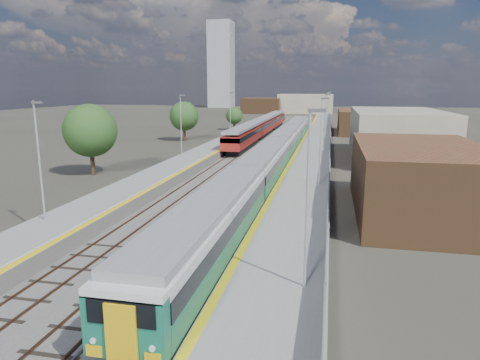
% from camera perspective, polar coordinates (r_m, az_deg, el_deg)
% --- Properties ---
extents(ground, '(320.00, 320.00, 0.00)m').
position_cam_1_polar(ground, '(66.09, 5.38, 4.06)').
color(ground, '#47443A').
rests_on(ground, ground).
extents(ballast_bed, '(10.50, 155.00, 0.06)m').
position_cam_1_polar(ballast_bed, '(68.83, 3.75, 4.43)').
color(ballast_bed, '#565451').
rests_on(ballast_bed, ground).
extents(tracks, '(8.96, 160.00, 0.17)m').
position_cam_1_polar(tracks, '(70.38, 4.43, 4.66)').
color(tracks, '#4C3323').
rests_on(tracks, ground).
extents(platform_right, '(4.70, 155.00, 8.52)m').
position_cam_1_polar(platform_right, '(68.11, 10.06, 4.62)').
color(platform_right, slate).
rests_on(platform_right, ground).
extents(platform_left, '(4.30, 155.00, 8.52)m').
position_cam_1_polar(platform_left, '(70.03, -1.78, 4.99)').
color(platform_left, slate).
rests_on(platform_left, ground).
extents(buildings, '(72.00, 185.50, 40.00)m').
position_cam_1_polar(buildings, '(155.73, 2.53, 12.69)').
color(buildings, brown).
rests_on(buildings, ground).
extents(green_train, '(2.80, 77.93, 3.08)m').
position_cam_1_polar(green_train, '(50.45, 5.09, 4.04)').
color(green_train, black).
rests_on(green_train, ground).
extents(red_train, '(2.74, 55.62, 3.46)m').
position_cam_1_polar(red_train, '(83.76, 3.03, 7.21)').
color(red_train, black).
rests_on(red_train, ground).
extents(tree_a, '(5.65, 5.65, 7.65)m').
position_cam_1_polar(tree_a, '(48.49, -19.34, 6.23)').
color(tree_a, '#382619').
rests_on(tree_a, ground).
extents(tree_b, '(5.14, 5.14, 6.97)m').
position_cam_1_polar(tree_b, '(77.05, -7.48, 8.44)').
color(tree_b, '#382619').
rests_on(tree_b, ground).
extents(tree_c, '(3.77, 3.77, 5.11)m').
position_cam_1_polar(tree_c, '(96.37, -0.78, 8.57)').
color(tree_c, '#382619').
rests_on(tree_c, ground).
extents(tree_d, '(4.49, 4.49, 6.09)m').
position_cam_1_polar(tree_d, '(78.27, 22.27, 7.29)').
color(tree_d, '#382619').
rests_on(tree_d, ground).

